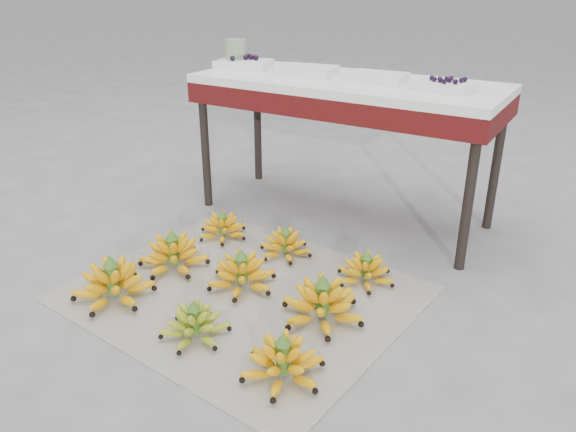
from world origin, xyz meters
The scene contains 17 objects.
ground centered at (0.00, 0.00, 0.00)m, with size 60.00×60.00×0.00m, color slate.
newspaper_mat centered at (0.00, 0.02, 0.00)m, with size 1.25×1.05×0.01m, color white.
bunch_front_left centered at (-0.40, -0.27, 0.07)m, with size 0.39×0.39×0.19m.
bunch_front_center centered at (0.03, -0.30, 0.06)m, with size 0.32×0.32×0.15m.
bunch_front_right centered at (0.40, -0.32, 0.06)m, with size 0.36×0.36×0.16m.
bunch_mid_left centered at (-0.37, 0.04, 0.07)m, with size 0.32×0.32×0.18m.
bunch_mid_center centered at (-0.02, 0.06, 0.06)m, with size 0.32×0.32×0.17m.
bunch_mid_right centered at (0.36, 0.02, 0.07)m, with size 0.39×0.39×0.19m.
bunch_back_left centered at (-0.37, 0.38, 0.05)m, with size 0.25×0.25×0.14m.
bunch_back_center centered at (-0.02, 0.38, 0.05)m, with size 0.27×0.27×0.14m.
bunch_back_right centered at (0.38, 0.35, 0.06)m, with size 0.31×0.31×0.14m.
vendor_table centered at (-0.01, 0.92, 0.62)m, with size 1.47×0.59×0.70m.
tray_far_left centered at (-0.59, 0.91, 0.73)m, with size 0.31×0.25×0.07m.
tray_left centered at (-0.22, 0.90, 0.73)m, with size 0.30×0.23×0.04m.
tray_right centered at (0.14, 0.92, 0.72)m, with size 0.26×0.20×0.04m.
tray_far_right centered at (0.48, 0.88, 0.72)m, with size 0.25×0.19×0.06m.
glass_jar centered at (-0.65, 0.92, 0.77)m, with size 0.11×0.11×0.14m, color beige.
Camera 1 is at (1.15, -1.52, 1.18)m, focal length 35.00 mm.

